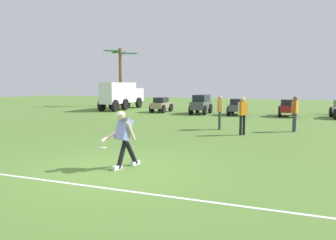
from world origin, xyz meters
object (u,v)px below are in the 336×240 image
(parked_car_slot_a, at_px, (161,104))
(box_truck, at_px, (122,94))
(frisbee_thrower, at_px, (124,136))
(palm_tree_far_left, at_px, (121,69))
(parked_car_slot_c, at_px, (237,107))
(teammate_near_sideline, at_px, (220,109))
(frisbee_in_flight, at_px, (101,147))
(teammate_deep, at_px, (243,112))
(teammate_midfield, at_px, (295,110))
(parked_car_slot_d, at_px, (287,108))
(parked_car_slot_b, at_px, (201,104))

(parked_car_slot_a, relative_size, box_truck, 0.37)
(parked_car_slot_a, bearing_deg, frisbee_thrower, -68.91)
(palm_tree_far_left, bearing_deg, parked_car_slot_c, -21.49)
(parked_car_slot_a, bearing_deg, teammate_near_sideline, -49.85)
(frisbee_in_flight, bearing_deg, palm_tree_far_left, 120.14)
(frisbee_in_flight, height_order, teammate_deep, teammate_deep)
(frisbee_in_flight, relative_size, teammate_midfield, 0.19)
(teammate_deep, height_order, parked_car_slot_c, teammate_deep)
(teammate_midfield, height_order, parked_car_slot_d, teammate_midfield)
(frisbee_in_flight, relative_size, palm_tree_far_left, 0.05)
(parked_car_slot_c, bearing_deg, teammate_midfield, -60.59)
(parked_car_slot_c, bearing_deg, parked_car_slot_d, 5.88)
(teammate_midfield, xyz_separation_m, palm_tree_far_left, (-15.82, 11.55, 2.51))
(frisbee_in_flight, bearing_deg, parked_car_slot_a, 109.39)
(teammate_deep, bearing_deg, palm_tree_far_left, 136.06)
(teammate_near_sideline, height_order, teammate_midfield, same)
(teammate_near_sideline, xyz_separation_m, palm_tree_far_left, (-12.63, 12.15, 2.51))
(teammate_near_sideline, bearing_deg, box_truck, 140.25)
(frisbee_thrower, distance_m, teammate_midfield, 9.11)
(frisbee_thrower, height_order, parked_car_slot_d, frisbee_thrower)
(teammate_near_sideline, distance_m, parked_car_slot_c, 7.48)
(parked_car_slot_d, distance_m, box_truck, 12.98)
(parked_car_slot_c, bearing_deg, teammate_deep, -77.48)
(frisbee_in_flight, distance_m, palm_tree_far_left, 23.72)
(frisbee_thrower, distance_m, teammate_deep, 6.72)
(frisbee_thrower, distance_m, parked_car_slot_d, 15.78)
(teammate_near_sideline, xyz_separation_m, parked_car_slot_d, (2.48, 7.76, -0.38))
(parked_car_slot_b, bearing_deg, frisbee_thrower, -79.74)
(palm_tree_far_left, bearing_deg, parked_car_slot_d, -16.19)
(parked_car_slot_b, relative_size, box_truck, 0.41)
(frisbee_in_flight, bearing_deg, teammate_midfield, 65.58)
(palm_tree_far_left, bearing_deg, parked_car_slot_b, -27.12)
(frisbee_in_flight, height_order, parked_car_slot_b, parked_car_slot_b)
(teammate_deep, xyz_separation_m, parked_car_slot_a, (-7.61, 8.76, -0.38))
(teammate_midfield, height_order, parked_car_slot_b, teammate_midfield)
(teammate_midfield, distance_m, parked_car_slot_c, 7.86)
(frisbee_in_flight, bearing_deg, parked_car_slot_d, 78.36)
(teammate_midfield, height_order, box_truck, box_truck)
(teammate_near_sideline, xyz_separation_m, parked_car_slot_c, (-0.66, 7.44, -0.38))
(frisbee_thrower, height_order, frisbee_in_flight, frisbee_thrower)
(parked_car_slot_a, distance_m, box_truck, 4.31)
(frisbee_thrower, distance_m, parked_car_slot_c, 15.18)
(frisbee_thrower, bearing_deg, teammate_midfield, 66.35)
(teammate_midfield, height_order, parked_car_slot_a, teammate_midfield)
(frisbee_thrower, height_order, palm_tree_far_left, palm_tree_far_left)
(box_truck, relative_size, palm_tree_far_left, 1.10)
(teammate_midfield, relative_size, parked_car_slot_d, 0.69)
(teammate_midfield, distance_m, teammate_deep, 2.67)
(palm_tree_far_left, bearing_deg, frisbee_thrower, -58.54)
(teammate_midfield, relative_size, parked_car_slot_a, 0.70)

